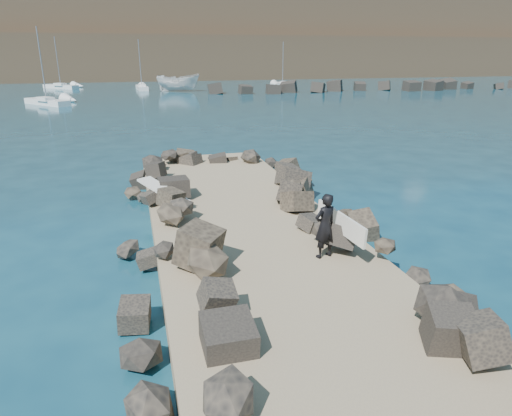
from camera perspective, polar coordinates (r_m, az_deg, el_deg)
The scene contains 13 objects.
ground at distance 15.00m, azimuth -0.99°, elevation -4.23°, with size 800.00×800.00×0.00m, color #0F384C.
jetty at distance 13.11m, azimuth 1.14°, elevation -6.34°, with size 6.00×26.00×0.60m, color #8C7759.
riprap_left at distance 13.06m, azimuth -11.87°, elevation -5.91°, with size 2.60×22.00×1.00m, color #262321.
riprap_right at distance 14.46m, azimuth 11.71°, elevation -3.41°, with size 2.60×22.00×1.00m, color black.
breakwater_secondary at distance 78.58m, azimuth 14.71°, elevation 14.40°, with size 52.00×4.00×1.20m, color black.
headland at distance 174.20m, azimuth -11.41°, elevation 21.83°, with size 360.00×140.00×32.00m, color #2D4919.
surfboard_resting at distance 16.85m, azimuth -11.49°, elevation 1.76°, with size 0.59×2.37×0.08m, color silver.
boat_imported at distance 76.25m, azimuth -9.72°, elevation 15.18°, with size 2.64×7.02×2.71m, color silver.
surfer_with_board at distance 12.33m, azimuth 8.89°, elevation -2.18°, with size 1.04×2.21×1.80m.
sailboat_a at distance 60.81m, azimuth -24.68°, elevation 11.96°, with size 5.87×6.79×8.88m.
sailboat_e at distance 88.01m, azimuth -23.22°, elevation 13.78°, with size 6.31×5.95×8.58m.
sailboat_b at distance 80.95m, azimuth -14.08°, elevation 14.38°, with size 1.94×6.77×8.10m.
sailboat_d at distance 86.91m, azimuth 3.35°, elevation 15.16°, with size 2.48×6.62×7.87m.
Camera 1 is at (-3.32, -13.40, 5.88)m, focal length 32.00 mm.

